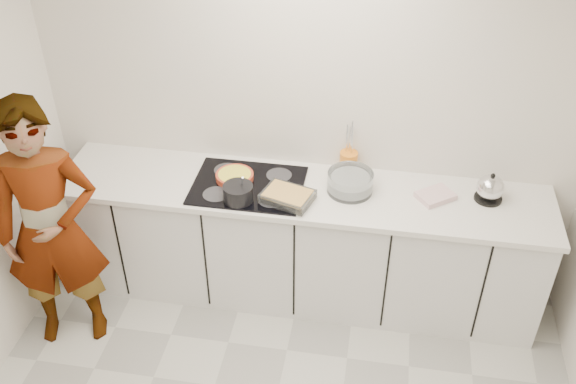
% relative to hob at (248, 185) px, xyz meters
% --- Properties ---
extents(ceiling, '(3.60, 3.20, 0.00)m').
position_rel_hob_xyz_m(ceiling, '(0.35, -1.26, 1.68)').
color(ceiling, white).
rests_on(ceiling, wall_back).
extents(wall_back, '(3.60, 0.00, 2.60)m').
position_rel_hob_xyz_m(wall_back, '(0.35, 0.34, 0.38)').
color(wall_back, silver).
rests_on(wall_back, ground).
extents(base_cabinets, '(3.20, 0.58, 0.87)m').
position_rel_hob_xyz_m(base_cabinets, '(0.35, 0.02, -0.48)').
color(base_cabinets, silver).
rests_on(base_cabinets, floor).
extents(countertop, '(3.24, 0.64, 0.04)m').
position_rel_hob_xyz_m(countertop, '(0.35, 0.02, -0.03)').
color(countertop, white).
rests_on(countertop, base_cabinets).
extents(hob, '(0.72, 0.54, 0.01)m').
position_rel_hob_xyz_m(hob, '(0.00, 0.00, 0.00)').
color(hob, black).
rests_on(hob, countertop).
extents(tart_dish, '(0.26, 0.26, 0.04)m').
position_rel_hob_xyz_m(tart_dish, '(-0.10, 0.05, 0.03)').
color(tart_dish, '#B33B23').
rests_on(tart_dish, hob).
extents(saucepan, '(0.24, 0.24, 0.18)m').
position_rel_hob_xyz_m(saucepan, '(-0.02, -0.17, 0.06)').
color(saucepan, black).
rests_on(saucepan, hob).
extents(baking_dish, '(0.36, 0.31, 0.06)m').
position_rel_hob_xyz_m(baking_dish, '(0.28, -0.13, 0.04)').
color(baking_dish, silver).
rests_on(baking_dish, hob).
extents(mixing_bowl, '(0.30, 0.30, 0.14)m').
position_rel_hob_xyz_m(mixing_bowl, '(0.66, 0.06, 0.06)').
color(mixing_bowl, silver).
rests_on(mixing_bowl, countertop).
extents(tea_towel, '(0.28, 0.27, 0.04)m').
position_rel_hob_xyz_m(tea_towel, '(1.21, 0.07, 0.01)').
color(tea_towel, white).
rests_on(tea_towel, countertop).
extents(kettle, '(0.20, 0.20, 0.20)m').
position_rel_hob_xyz_m(kettle, '(1.54, 0.11, 0.08)').
color(kettle, black).
rests_on(kettle, countertop).
extents(utensil_crock, '(0.14, 0.14, 0.15)m').
position_rel_hob_xyz_m(utensil_crock, '(0.63, 0.28, 0.07)').
color(utensil_crock, orange).
rests_on(utensil_crock, countertop).
extents(cook, '(0.73, 0.59, 1.75)m').
position_rel_hob_xyz_m(cook, '(-1.10, -0.60, -0.04)').
color(cook, silver).
rests_on(cook, floor).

